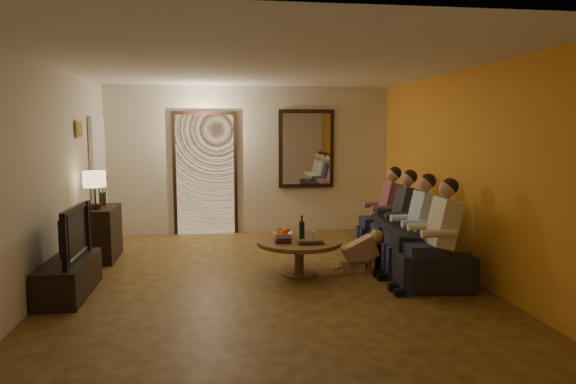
{
  "coord_description": "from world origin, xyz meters",
  "views": [
    {
      "loc": [
        -0.59,
        -6.14,
        1.84
      ],
      "look_at": [
        0.3,
        0.3,
        1.05
      ],
      "focal_mm": 32.0,
      "sensor_mm": 36.0,
      "label": 1
    }
  ],
  "objects": [
    {
      "name": "floor",
      "position": [
        0.0,
        0.0,
        0.0
      ],
      "size": [
        5.0,
        6.0,
        0.01
      ],
      "primitive_type": "cube",
      "color": "#462E12",
      "rests_on": "ground"
    },
    {
      "name": "ceiling",
      "position": [
        0.0,
        0.0,
        2.6
      ],
      "size": [
        5.0,
        6.0,
        0.01
      ],
      "primitive_type": "cube",
      "color": "white",
      "rests_on": "back_wall"
    },
    {
      "name": "back_wall",
      "position": [
        0.0,
        3.0,
        1.3
      ],
      "size": [
        5.0,
        0.02,
        2.6
      ],
      "primitive_type": "cube",
      "color": "beige",
      "rests_on": "floor"
    },
    {
      "name": "front_wall",
      "position": [
        0.0,
        -3.0,
        1.3
      ],
      "size": [
        5.0,
        0.02,
        2.6
      ],
      "primitive_type": "cube",
      "color": "beige",
      "rests_on": "floor"
    },
    {
      "name": "left_wall",
      "position": [
        -2.5,
        0.0,
        1.3
      ],
      "size": [
        0.02,
        6.0,
        2.6
      ],
      "primitive_type": "cube",
      "color": "beige",
      "rests_on": "floor"
    },
    {
      "name": "right_wall",
      "position": [
        2.5,
        0.0,
        1.3
      ],
      "size": [
        0.02,
        6.0,
        2.6
      ],
      "primitive_type": "cube",
      "color": "beige",
      "rests_on": "floor"
    },
    {
      "name": "orange_accent",
      "position": [
        2.49,
        0.0,
        1.3
      ],
      "size": [
        0.01,
        6.0,
        2.6
      ],
      "primitive_type": "cube",
      "color": "orange",
      "rests_on": "right_wall"
    },
    {
      "name": "kitchen_doorway",
      "position": [
        -0.8,
        2.98,
        1.05
      ],
      "size": [
        1.0,
        0.06,
        2.1
      ],
      "primitive_type": "cube",
      "color": "#FFE0A5",
      "rests_on": "floor"
    },
    {
      "name": "door_trim",
      "position": [
        -0.8,
        2.97,
        1.05
      ],
      "size": [
        1.12,
        0.04,
        2.22
      ],
      "primitive_type": "cube",
      "color": "black",
      "rests_on": "floor"
    },
    {
      "name": "fridge_glimpse",
      "position": [
        -0.55,
        2.98,
        0.9
      ],
      "size": [
        0.45,
        0.03,
        1.7
      ],
      "primitive_type": "cube",
      "color": "silver",
      "rests_on": "floor"
    },
    {
      "name": "mirror_frame",
      "position": [
        1.0,
        2.96,
        1.5
      ],
      "size": [
        1.0,
        0.05,
        1.4
      ],
      "primitive_type": "cube",
      "color": "black",
      "rests_on": "back_wall"
    },
    {
      "name": "mirror_glass",
      "position": [
        1.0,
        2.93,
        1.5
      ],
      "size": [
        0.86,
        0.02,
        1.26
      ],
      "primitive_type": "cube",
      "color": "white",
      "rests_on": "back_wall"
    },
    {
      "name": "white_door",
      "position": [
        -2.46,
        2.3,
        1.02
      ],
      "size": [
        0.06,
        0.85,
        2.04
      ],
      "primitive_type": "cube",
      "color": "white",
      "rests_on": "floor"
    },
    {
      "name": "framed_art",
      "position": [
        -2.47,
        1.3,
        1.85
      ],
      "size": [
        0.03,
        0.28,
        0.24
      ],
      "primitive_type": "cube",
      "color": "#B28C33",
      "rests_on": "left_wall"
    },
    {
      "name": "art_canvas",
      "position": [
        -2.46,
        1.3,
        1.85
      ],
      "size": [
        0.01,
        0.22,
        0.18
      ],
      "primitive_type": "cube",
      "color": "brown",
      "rests_on": "left_wall"
    },
    {
      "name": "dresser",
      "position": [
        -2.25,
        1.32,
        0.38
      ],
      "size": [
        0.45,
        0.85,
        0.75
      ],
      "primitive_type": "cube",
      "color": "black",
      "rests_on": "floor"
    },
    {
      "name": "table_lamp",
      "position": [
        -2.25,
        1.1,
        1.02
      ],
      "size": [
        0.3,
        0.3,
        0.54
      ],
      "primitive_type": null,
      "color": "beige",
      "rests_on": "dresser"
    },
    {
      "name": "flower_vase",
      "position": [
        -2.25,
        1.54,
        0.97
      ],
      "size": [
        0.14,
        0.14,
        0.44
      ],
      "primitive_type": null,
      "color": "red",
      "rests_on": "dresser"
    },
    {
      "name": "tv_stand",
      "position": [
        -2.25,
        -0.29,
        0.2
      ],
      "size": [
        0.45,
        1.2,
        0.4
      ],
      "primitive_type": "cube",
      "color": "black",
      "rests_on": "floor"
    },
    {
      "name": "tv",
      "position": [
        -2.25,
        -0.29,
        0.7
      ],
      "size": [
        1.05,
        0.14,
        0.61
      ],
      "primitive_type": "imported",
      "rotation": [
        0.0,
        0.0,
        1.57
      ],
      "color": "black",
      "rests_on": "tv_stand"
    },
    {
      "name": "sofa",
      "position": [
        1.97,
        0.16,
        0.32
      ],
      "size": [
        2.26,
        1.09,
        0.64
      ],
      "primitive_type": "imported",
      "rotation": [
        0.0,
        0.0,
        1.46
      ],
      "color": "black",
      "rests_on": "floor"
    },
    {
      "name": "person_a",
      "position": [
        1.87,
        -0.74,
        0.6
      ],
      "size": [
        0.6,
        0.4,
        1.2
      ],
      "primitive_type": null,
      "color": "tan",
      "rests_on": "sofa"
    },
    {
      "name": "person_b",
      "position": [
        1.87,
        -0.14,
        0.6
      ],
      "size": [
        0.6,
        0.4,
        1.2
      ],
      "primitive_type": null,
      "color": "tan",
      "rests_on": "sofa"
    },
    {
      "name": "person_c",
      "position": [
        1.87,
        0.46,
        0.6
      ],
      "size": [
        0.6,
        0.4,
        1.2
      ],
      "primitive_type": null,
      "color": "tan",
      "rests_on": "sofa"
    },
    {
      "name": "person_d",
      "position": [
        1.87,
        1.06,
        0.6
      ],
      "size": [
        0.6,
        0.4,
        1.2
      ],
      "primitive_type": null,
      "color": "tan",
      "rests_on": "sofa"
    },
    {
      "name": "dog",
      "position": [
        1.24,
        0.23,
        0.28
      ],
      "size": [
        0.57,
        0.27,
        0.56
      ],
      "primitive_type": null,
      "rotation": [
        0.0,
        0.0,
        0.05
      ],
      "color": "#B27C52",
      "rests_on": "floor"
    },
    {
      "name": "coffee_table",
      "position": [
        0.42,
        0.14,
        0.23
      ],
      "size": [
        1.34,
        1.34,
        0.45
      ],
      "primitive_type": "cylinder",
      "rotation": [
        0.0,
        0.0,
        -0.3
      ],
      "color": "brown",
      "rests_on": "floor"
    },
    {
      "name": "bowl",
      "position": [
        0.24,
        0.36,
        0.48
      ],
      "size": [
        0.26,
        0.26,
        0.06
      ],
      "primitive_type": "imported",
      "color": "white",
      "rests_on": "coffee_table"
    },
    {
      "name": "oranges",
      "position": [
        0.24,
        0.36,
        0.55
      ],
      "size": [
        0.2,
        0.2,
        0.08
      ],
      "primitive_type": null,
      "color": "orange",
      "rests_on": "bowl"
    },
    {
      "name": "wine_bottle",
      "position": [
        0.47,
        0.24,
        0.6
      ],
      "size": [
        0.07,
        0.07,
        0.31
      ],
      "primitive_type": null,
      "color": "black",
      "rests_on": "coffee_table"
    },
    {
      "name": "wine_glass",
      "position": [
        0.6,
        0.19,
        0.5
      ],
      "size": [
        0.06,
        0.06,
        0.1
      ],
      "primitive_type": "cylinder",
      "color": "silver",
      "rests_on": "coffee_table"
    },
    {
      "name": "book_stack",
      "position": [
        0.2,
        0.04,
        0.48
      ],
      "size": [
        0.2,
        0.15,
        0.07
      ],
      "primitive_type": null,
      "color": "black",
      "rests_on": "coffee_table"
    },
    {
      "name": "laptop",
      "position": [
        0.52,
        -0.14,
        0.46
      ],
      "size": [
        0.33,
        0.22,
        0.03
      ],
      "primitive_type": "imported",
      "rotation": [
        0.0,
        0.0,
        -0.02
      ],
      "color": "black",
      "rests_on": "coffee_table"
    }
  ]
}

